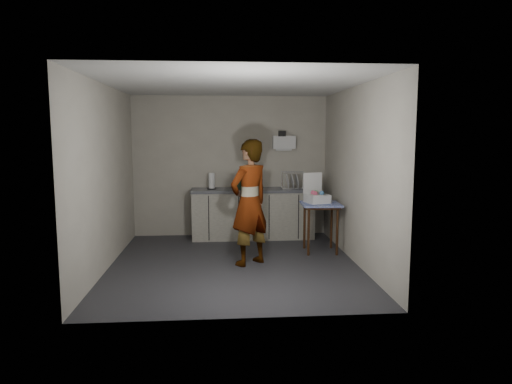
{
  "coord_description": "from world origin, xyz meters",
  "views": [
    {
      "loc": [
        -0.19,
        -6.54,
        1.91
      ],
      "look_at": [
        0.36,
        0.45,
        1.01
      ],
      "focal_mm": 32.0,
      "sensor_mm": 36.0,
      "label": 1
    }
  ],
  "objects": [
    {
      "name": "standing_man",
      "position": [
        0.23,
        -0.02,
        0.92
      ],
      "size": [
        0.8,
        0.76,
        1.83
      ],
      "primitive_type": "imported",
      "rotation": [
        0.0,
        0.0,
        3.81
      ],
      "color": "#B2A593",
      "rests_on": "ground"
    },
    {
      "name": "side_table",
      "position": [
        1.42,
        0.61,
        0.69
      ],
      "size": [
        0.64,
        0.64,
        0.8
      ],
      "rotation": [
        0.0,
        0.0,
        -0.04
      ],
      "color": "#3C1C0D",
      "rests_on": "ground"
    },
    {
      "name": "ceiling",
      "position": [
        0.0,
        0.0,
        2.6
      ],
      "size": [
        3.6,
        4.0,
        0.01
      ],
      "primitive_type": "cube",
      "color": "white",
      "rests_on": "wall_back"
    },
    {
      "name": "wall_right",
      "position": [
        1.79,
        0.0,
        1.3
      ],
      "size": [
        0.02,
        4.0,
        2.6
      ],
      "primitive_type": "cube",
      "color": "#B4AC9D",
      "rests_on": "ground"
    },
    {
      "name": "kitchen_counter",
      "position": [
        0.4,
        1.7,
        0.43
      ],
      "size": [
        2.24,
        0.62,
        0.91
      ],
      "color": "black",
      "rests_on": "ground"
    },
    {
      "name": "soda_can",
      "position": [
        0.43,
        1.76,
        0.98
      ],
      "size": [
        0.07,
        0.07,
        0.14
      ],
      "primitive_type": "cylinder",
      "color": "red",
      "rests_on": "kitchen_counter"
    },
    {
      "name": "ground",
      "position": [
        0.0,
        0.0,
        0.0
      ],
      "size": [
        4.0,
        4.0,
        0.0
      ],
      "primitive_type": "plane",
      "color": "#29282D",
      "rests_on": "ground"
    },
    {
      "name": "paper_towel",
      "position": [
        -0.35,
        1.71,
        1.05
      ],
      "size": [
        0.17,
        0.17,
        0.29
      ],
      "color": "black",
      "rests_on": "kitchen_counter"
    },
    {
      "name": "wall_left",
      "position": [
        -1.79,
        0.0,
        1.3
      ],
      "size": [
        0.02,
        4.0,
        2.6
      ],
      "primitive_type": "cube",
      "color": "#B4AC9D",
      "rests_on": "ground"
    },
    {
      "name": "wall_shelf",
      "position": [
        1.0,
        1.92,
        1.75
      ],
      "size": [
        0.42,
        0.18,
        0.37
      ],
      "color": "white",
      "rests_on": "ground"
    },
    {
      "name": "wall_back",
      "position": [
        0.0,
        1.99,
        1.3
      ],
      "size": [
        3.6,
        0.02,
        2.6
      ],
      "primitive_type": "cube",
      "color": "#B4AC9D",
      "rests_on": "ground"
    },
    {
      "name": "soap_bottle",
      "position": [
        0.14,
        1.6,
        1.07
      ],
      "size": [
        0.17,
        0.17,
        0.33
      ],
      "primitive_type": "imported",
      "rotation": [
        0.0,
        0.0,
        0.44
      ],
      "color": "black",
      "rests_on": "kitchen_counter"
    },
    {
      "name": "bakery_box",
      "position": [
        1.37,
        0.69,
        0.9
      ],
      "size": [
        0.42,
        0.43,
        0.48
      ],
      "rotation": [
        0.0,
        0.0,
        0.26
      ],
      "color": "white",
      "rests_on": "side_table"
    },
    {
      "name": "dark_bottle",
      "position": [
        0.19,
        1.73,
        1.02
      ],
      "size": [
        0.06,
        0.06,
        0.22
      ],
      "primitive_type": "cylinder",
      "color": "black",
      "rests_on": "kitchen_counter"
    },
    {
      "name": "dish_rack",
      "position": [
        1.14,
        1.69,
        0.98
      ],
      "size": [
        0.45,
        0.33,
        0.31
      ],
      "color": "silver",
      "rests_on": "kitchen_counter"
    }
  ]
}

